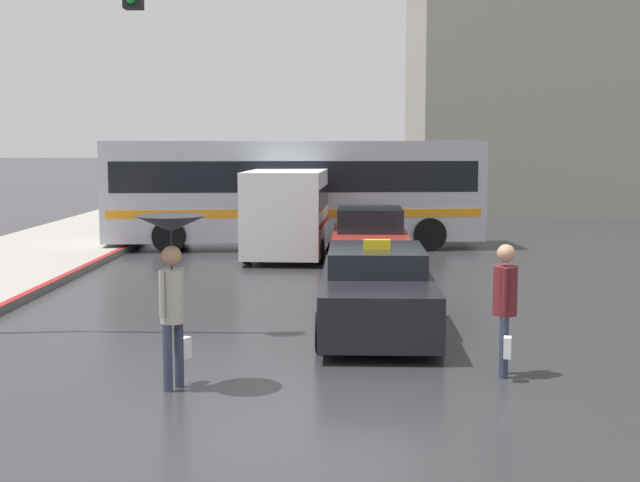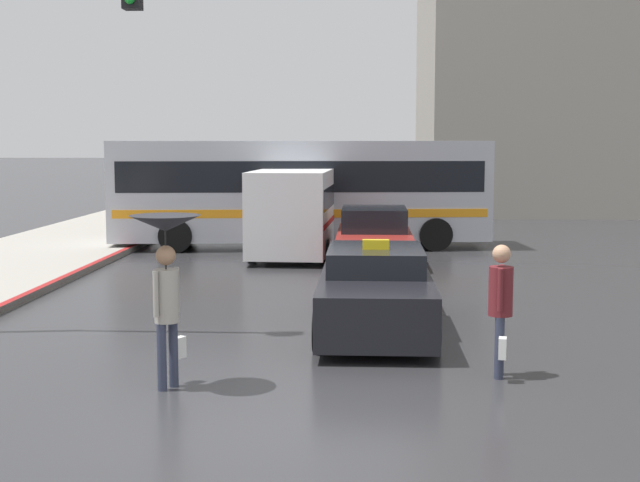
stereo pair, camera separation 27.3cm
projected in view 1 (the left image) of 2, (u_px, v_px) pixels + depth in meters
ground_plane at (259, 441)px, 9.45m from camera, size 300.00×300.00×0.00m
taxi at (376, 292)px, 14.84m from camera, size 1.91×4.77×1.54m
sedan_red at (370, 241)px, 22.02m from camera, size 1.91×4.57×1.51m
ambulance_van at (290, 208)px, 24.53m from camera, size 2.25×5.33×2.37m
city_bus at (294, 188)px, 26.38m from camera, size 11.20×3.61×3.15m
pedestrian_with_umbrella at (172, 258)px, 11.22m from camera, size 0.90×0.90×2.24m
pedestrian_man at (505, 300)px, 11.92m from camera, size 0.38×0.62×1.80m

